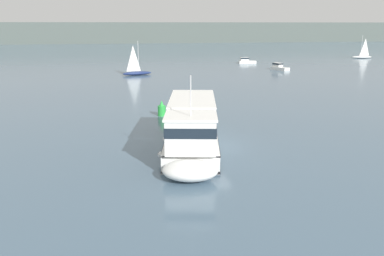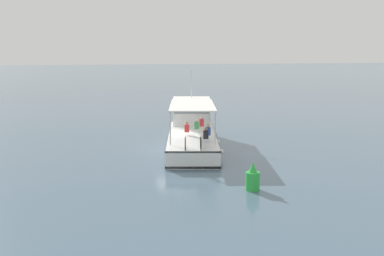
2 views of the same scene
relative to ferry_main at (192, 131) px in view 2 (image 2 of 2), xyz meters
The scene contains 3 objects.
ground_plane 2.11m from the ferry_main, 35.33° to the left, with size 400.00×400.00×0.00m, color slate.
ferry_main is the anchor object (origin of this frame).
channel_buoy 11.27m from the ferry_main, 92.81° to the left, with size 0.70×0.70×1.40m.
Camera 2 is at (5.44, 30.24, 6.75)m, focal length 41.96 mm.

